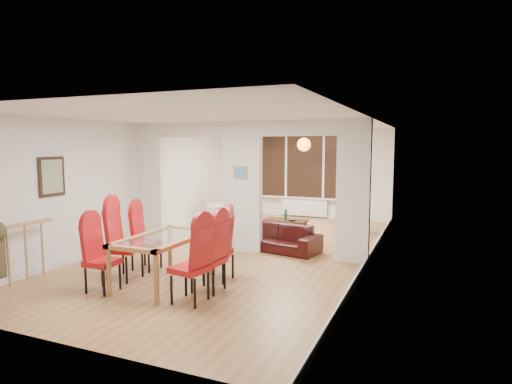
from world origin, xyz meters
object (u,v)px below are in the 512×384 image
Objects in this scene: dining_chair_rb at (208,255)px; person at (236,194)px; bowl at (292,220)px; coffee_table at (285,224)px; dining_chair_la at (102,257)px; dining_chair_ra at (190,263)px; dining_chair_lc at (146,239)px; dining_chair_rc at (218,247)px; bottle at (286,214)px; dining_table at (164,260)px; television at (354,222)px; dining_chair_lb at (124,243)px; armchair at (221,216)px; sofa at (276,237)px.

dining_chair_rb is 0.65× the size of person.
coffee_table is at bearing 155.98° from bowl.
dining_chair_ra reaches higher than dining_chair_la.
dining_chair_lc reaches higher than bowl.
coffee_table is (1.40, -0.06, -0.71)m from person.
dining_chair_rc is 4.31m from bottle.
dining_table is 5.05m from person.
dining_chair_rb is 5.08m from television.
dining_chair_lb reaches higher than dining_chair_ra.
person reaches higher than bottle.
dining_chair_rc is at bearing 8.38° from dining_chair_lb.
dining_chair_lc is (-0.11, 1.17, 0.01)m from dining_chair_la.
person reaches higher than armchair.
dining_chair_lb is 5.99× the size of bowl.
television reaches higher than bottle.
dining_chair_rc reaches higher than bottle.
dining_table is 5.32m from television.
person is 5.91× the size of bottle.
dining_chair_lc is at bearing -115.28° from sofa.
dining_chair_la is 0.98× the size of dining_chair_lc.
television is at bearing 58.81° from dining_chair_rc.
dining_chair_lc is at bearing -106.90° from bowl.
dining_chair_lb is at bearing -176.47° from dining_chair_rb.
dining_chair_la is at bearing -30.39° from armchair.
dining_chair_lb is at bearing -173.51° from dining_chair_rc.
bowl is at bearing 102.17° from dining_chair_ra.
dining_chair_la is 0.94× the size of dining_chair_ra.
dining_chair_la is at bearing -165.37° from dining_chair_ra.
armchair is 1.67m from bottle.
dining_chair_ra is 5.25m from bowl.
bottle is at bearing 65.34° from dining_chair_lb.
dining_chair_rb is at bearing -84.80° from bottle.
dining_chair_ra is at bearing -87.44° from bowl.
sofa is (1.58, 2.14, -0.26)m from dining_chair_lc.
dining_table is at bearing -21.40° from armchair.
television is 0.99× the size of coffee_table.
dining_chair_rc reaches higher than sofa.
dining_chair_lb reaches higher than dining_chair_rc.
bowl is (-0.14, 4.24, -0.26)m from dining_chair_rc.
dining_chair_rc is (-0.09, 1.00, -0.02)m from dining_chair_ra.
dining_chair_lb is 5.00m from coffee_table.
dining_table is 0.79m from dining_chair_rb.
bowl is at bearing 63.03° from dining_chair_lb.
dining_chair_la is 0.61m from dining_chair_lb.
dining_chair_ra is (1.50, -0.48, -0.03)m from dining_chair_lb.
dining_chair_rc is 5.46× the size of bowl.
dining_chair_la is at bearing 25.47° from person.
coffee_table is at bearing 80.76° from dining_chair_rc.
dining_chair_lc reaches higher than armchair.
dining_chair_ra is 0.66× the size of person.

